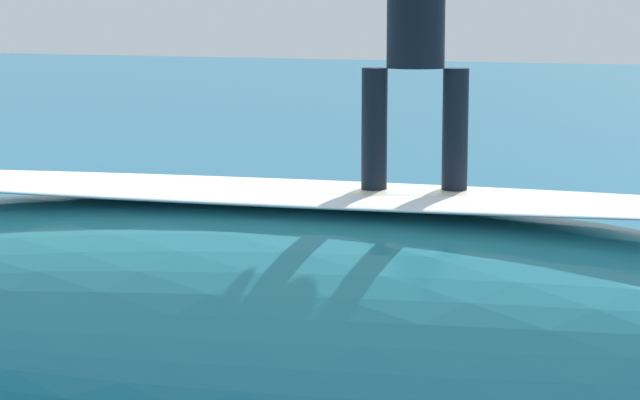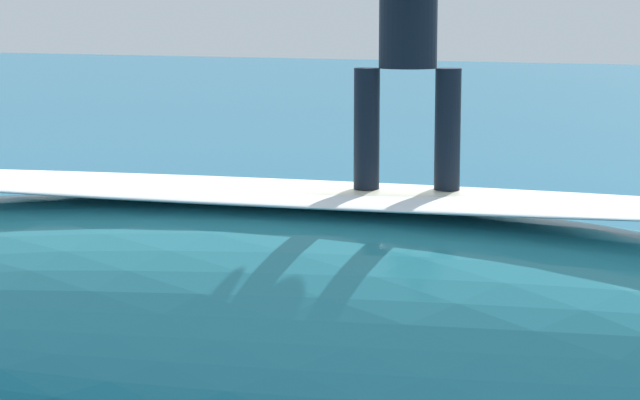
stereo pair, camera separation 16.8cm
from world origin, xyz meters
name	(u,v)px [view 2 (the right image)]	position (x,y,z in m)	size (l,w,h in m)	color
ground_plane	(365,368)	(0.00, 0.00, 0.00)	(120.00, 120.00, 0.00)	#196084
wave_crest	(267,336)	(-0.37, 2.41, 0.90)	(9.08, 3.07, 1.80)	teal
wave_foam_lip	(266,192)	(-0.37, 2.41, 1.84)	(7.72, 1.07, 0.08)	white
surfboard_riding	(406,197)	(-1.27, 2.26, 1.85)	(1.89, 0.47, 0.10)	#EAE5C6
surfer_riding	(408,33)	(-1.27, 2.26, 2.84)	(0.67, 1.46, 1.62)	black
surfboard_paddling	(272,281)	(2.20, -2.46, 0.05)	(2.13, 0.50, 0.09)	#33B2D1
surfer_paddling	(274,267)	(2.12, -2.36, 0.23)	(1.24, 1.48, 0.31)	black
foam_patch_mid	(214,347)	(1.32, 0.26, 0.09)	(0.50, 0.48, 0.17)	white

